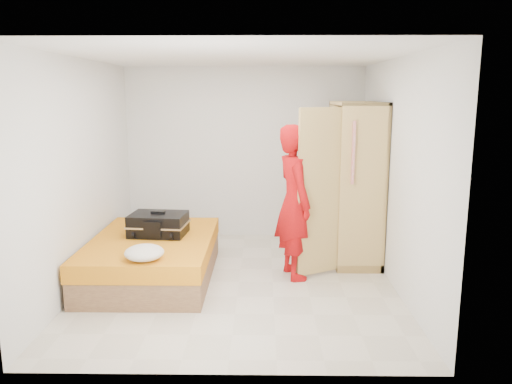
{
  "coord_description": "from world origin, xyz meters",
  "views": [
    {
      "loc": [
        0.28,
        -5.61,
        2.2
      ],
      "look_at": [
        0.19,
        0.47,
        1.0
      ],
      "focal_mm": 35.0,
      "sensor_mm": 36.0,
      "label": 1
    }
  ],
  "objects_px": {
    "round_cushion": "(144,253)",
    "bed": "(153,258)",
    "wardrobe": "(352,187)",
    "suitcase": "(158,224)",
    "person": "(294,202)"
  },
  "relations": [
    {
      "from": "wardrobe",
      "to": "suitcase",
      "type": "xyz_separation_m",
      "value": [
        -2.45,
        -0.57,
        -0.37
      ]
    },
    {
      "from": "person",
      "to": "suitcase",
      "type": "height_order",
      "value": "person"
    },
    {
      "from": "wardrobe",
      "to": "round_cushion",
      "type": "xyz_separation_m",
      "value": [
        -2.41,
        -1.51,
        -0.42
      ]
    },
    {
      "from": "bed",
      "to": "wardrobe",
      "type": "relative_size",
      "value": 0.96
    },
    {
      "from": "suitcase",
      "to": "round_cushion",
      "type": "distance_m",
      "value": 0.95
    },
    {
      "from": "wardrobe",
      "to": "bed",
      "type": "bearing_deg",
      "value": -164.15
    },
    {
      "from": "person",
      "to": "suitcase",
      "type": "xyz_separation_m",
      "value": [
        -1.66,
        0.05,
        -0.29
      ]
    },
    {
      "from": "wardrobe",
      "to": "suitcase",
      "type": "distance_m",
      "value": 2.55
    },
    {
      "from": "suitcase",
      "to": "round_cushion",
      "type": "bearing_deg",
      "value": -81.61
    },
    {
      "from": "bed",
      "to": "suitcase",
      "type": "bearing_deg",
      "value": 70.58
    },
    {
      "from": "suitcase",
      "to": "round_cushion",
      "type": "height_order",
      "value": "suitcase"
    },
    {
      "from": "person",
      "to": "round_cushion",
      "type": "height_order",
      "value": "person"
    },
    {
      "from": "wardrobe",
      "to": "round_cushion",
      "type": "relative_size",
      "value": 5.12
    },
    {
      "from": "round_cushion",
      "to": "bed",
      "type": "bearing_deg",
      "value": 96.96
    },
    {
      "from": "person",
      "to": "round_cushion",
      "type": "relative_size",
      "value": 4.52
    }
  ]
}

